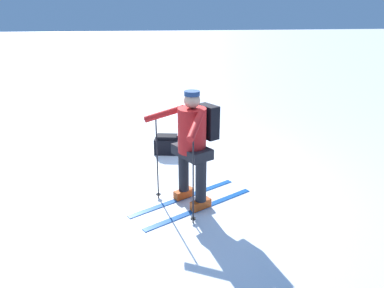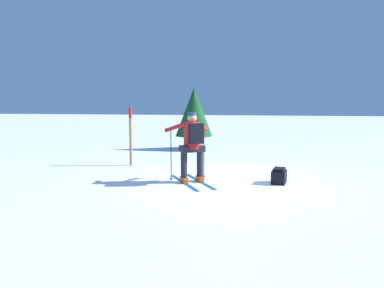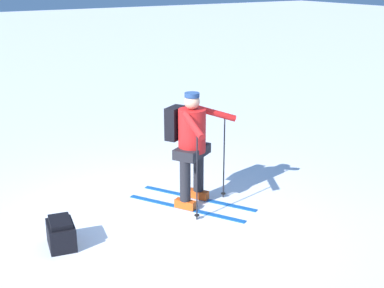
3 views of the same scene
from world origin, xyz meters
name	(u,v)px [view 1 (image 1 of 3)]	position (x,y,z in m)	size (l,w,h in m)	color
ground_plane	(171,182)	(0.00, 0.00, 0.00)	(80.00, 80.00, 0.00)	white
skier	(193,141)	(-0.27, 0.71, 0.95)	(1.83, 1.34, 1.63)	#144C9E
dropped_backpack	(167,145)	(-0.03, -1.29, 0.17)	(0.51, 0.39, 0.36)	black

